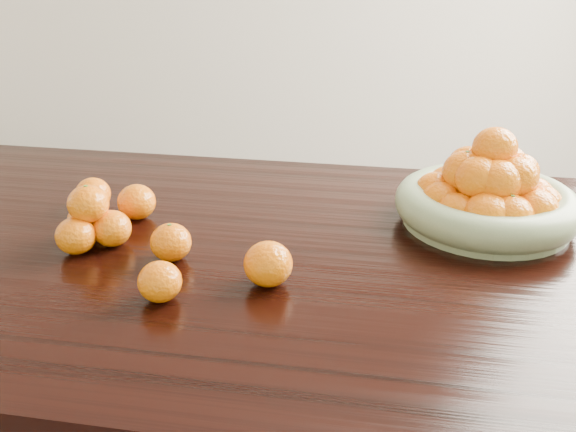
% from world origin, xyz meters
% --- Properties ---
extents(dining_table, '(2.00, 1.00, 0.75)m').
position_xyz_m(dining_table, '(0.00, 0.00, 0.66)').
color(dining_table, black).
rests_on(dining_table, ground).
extents(fruit_bowl, '(0.37, 0.37, 0.20)m').
position_xyz_m(fruit_bowl, '(0.42, 0.19, 0.81)').
color(fruit_bowl, gray).
rests_on(fruit_bowl, dining_table).
extents(orange_pyramid, '(0.14, 0.14, 0.12)m').
position_xyz_m(orange_pyramid, '(-0.33, -0.04, 0.80)').
color(orange_pyramid, orange).
rests_on(orange_pyramid, dining_table).
extents(loose_orange_0, '(0.07, 0.07, 0.07)m').
position_xyz_m(loose_orange_0, '(-0.16, -0.07, 0.78)').
color(loose_orange_0, orange).
rests_on(loose_orange_0, dining_table).
extents(loose_orange_1, '(0.07, 0.07, 0.07)m').
position_xyz_m(loose_orange_1, '(-0.13, -0.21, 0.78)').
color(loose_orange_1, orange).
rests_on(loose_orange_1, dining_table).
extents(loose_orange_2, '(0.08, 0.08, 0.08)m').
position_xyz_m(loose_orange_2, '(0.03, -0.13, 0.79)').
color(loose_orange_2, orange).
rests_on(loose_orange_2, dining_table).
extents(loose_orange_3, '(0.08, 0.08, 0.07)m').
position_xyz_m(loose_orange_3, '(-0.29, 0.09, 0.79)').
color(loose_orange_3, orange).
rests_on(loose_orange_3, dining_table).
extents(loose_orange_4, '(0.08, 0.08, 0.07)m').
position_xyz_m(loose_orange_4, '(-0.40, 0.12, 0.78)').
color(loose_orange_4, orange).
rests_on(loose_orange_4, dining_table).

